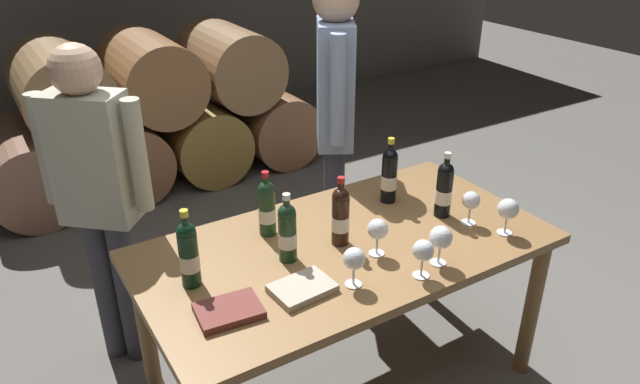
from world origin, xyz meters
The scene contains 19 objects.
ground_plane centered at (0.00, 0.00, 0.00)m, with size 14.00×14.00×0.00m, color #66635E.
barrel_stack centered at (0.00, 2.60, 0.53)m, with size 2.49×0.90×1.15m.
dining_table centered at (0.00, 0.00, 0.67)m, with size 1.70×0.90×0.76m.
wine_bottle_0 centered at (-0.24, 0.24, 0.89)m, with size 0.07×0.07×0.29m.
wine_bottle_1 centered at (-0.64, 0.06, 0.89)m, with size 0.07×0.07×0.31m.
wine_bottle_2 centered at (0.38, 0.21, 0.90)m, with size 0.07×0.07×0.32m.
wine_bottle_3 centered at (0.50, -0.03, 0.89)m, with size 0.07×0.07×0.30m.
wine_bottle_4 centered at (-0.26, 0.02, 0.89)m, with size 0.07×0.07×0.29m.
wine_bottle_5 centered at (-0.02, 0.01, 0.89)m, with size 0.07×0.07×0.30m.
wine_glass_0 centered at (-0.14, -0.26, 0.87)m, with size 0.08×0.08×0.16m.
wine_glass_1 centered at (0.55, -0.15, 0.87)m, with size 0.08×0.08×0.15m.
wine_glass_2 centered at (0.22, -0.32, 0.88)m, with size 0.09×0.09×0.16m.
wine_glass_3 centered at (0.62, -0.29, 0.87)m, with size 0.09×0.09×0.16m.
wine_glass_4 centered at (0.06, -0.13, 0.87)m, with size 0.08×0.08×0.16m.
wine_glass_5 centered at (0.11, -0.35, 0.87)m, with size 0.08×0.08×0.16m.
tasting_notebook centered at (-0.60, -0.17, 0.77)m, with size 0.22×0.16×0.03m, color brown.
leather_ledger centered at (-0.32, -0.19, 0.77)m, with size 0.22×0.16×0.03m, color #B2A893.
sommelier_presenting centered at (0.43, 0.75, 1.04)m, with size 0.32×0.44×1.72m.
taster_seated_left centered at (-0.80, 0.72, 0.92)m, with size 0.39×0.36×1.54m.
Camera 1 is at (-1.18, -1.71, 2.05)m, focal length 33.09 mm.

